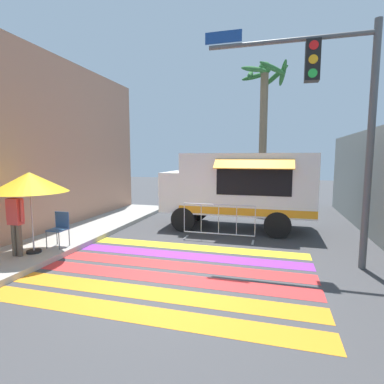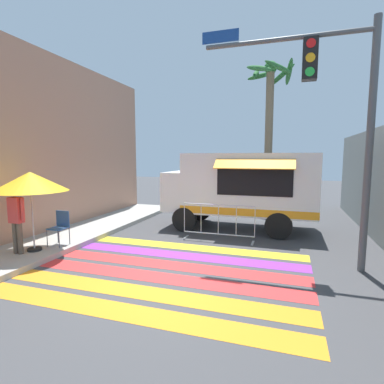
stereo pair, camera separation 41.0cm
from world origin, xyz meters
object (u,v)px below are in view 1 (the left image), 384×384
folding_chair (60,226)px  barricade_front (219,222)px  food_truck (236,185)px  vendor_person (15,218)px  palm_tree (264,111)px  patio_umbrella (30,182)px  traffic_signal_pole (336,102)px

folding_chair → barricade_front: 4.60m
food_truck → vendor_person: (-4.79, -5.00, -0.47)m
food_truck → palm_tree: palm_tree is taller
food_truck → folding_chair: (-4.33, -4.01, -0.87)m
folding_chair → vendor_person: bearing=-129.6°
patio_umbrella → vendor_person: bearing=-120.1°
traffic_signal_pole → palm_tree: size_ratio=0.79×
traffic_signal_pole → barricade_front: bearing=153.5°
traffic_signal_pole → vendor_person: bearing=-166.5°
barricade_front → traffic_signal_pole: bearing=-26.5°
traffic_signal_pole → folding_chair: bearing=-173.5°
patio_umbrella → barricade_front: bearing=34.2°
patio_umbrella → vendor_person: 0.92m
barricade_front → vendor_person: bearing=-144.1°
traffic_signal_pole → patio_umbrella: size_ratio=2.71×
patio_umbrella → barricade_front: 5.37m
traffic_signal_pole → palm_tree: palm_tree is taller
folding_chair → palm_tree: bearing=44.7°
food_truck → palm_tree: bearing=81.0°
barricade_front → palm_tree: palm_tree is taller
food_truck → barricade_front: bearing=-100.2°
traffic_signal_pole → palm_tree: (-1.88, 7.79, 0.99)m
barricade_front → food_truck: bearing=79.8°
folding_chair → vendor_person: 1.16m
vendor_person → palm_tree: size_ratio=0.24×
food_truck → vendor_person: food_truck is taller
traffic_signal_pole → vendor_person: (-7.39, -1.78, -2.72)m
food_truck → patio_umbrella: 6.57m
barricade_front → palm_tree: bearing=80.7°
folding_chair → barricade_front: size_ratio=0.42×
vendor_person → palm_tree: palm_tree is taller
patio_umbrella → barricade_front: (4.28, 2.92, -1.39)m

